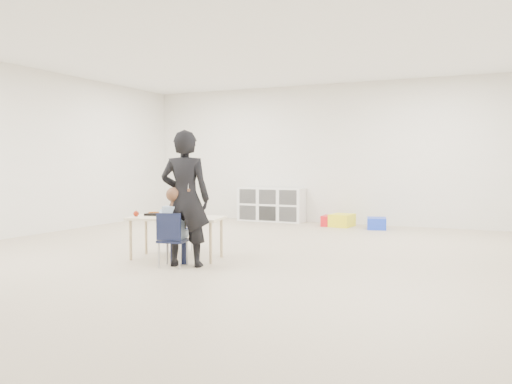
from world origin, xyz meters
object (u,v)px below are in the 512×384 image
at_px(chair_near, 173,239).
at_px(child, 173,224).
at_px(cubby_shelf, 271,205).
at_px(table, 177,237).
at_px(adult, 185,199).

distance_m(chair_near, child, 0.18).
relative_size(child, cubby_shelf, 0.72).
xyz_separation_m(child, cubby_shelf, (-0.93, 5.06, -0.15)).
bearing_deg(child, cubby_shelf, 88.22).
xyz_separation_m(table, adult, (0.37, -0.38, 0.52)).
bearing_deg(table, child, -73.60).
height_order(chair_near, child, child).
height_order(child, cubby_shelf, child).
xyz_separation_m(chair_near, child, (0.00, 0.00, 0.18)).
relative_size(table, adult, 0.79).
bearing_deg(table, adult, -58.04).
xyz_separation_m(cubby_shelf, adult, (1.04, -4.97, 0.44)).
relative_size(child, adult, 0.63).
bearing_deg(cubby_shelf, child, -79.59).
height_order(table, child, child).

